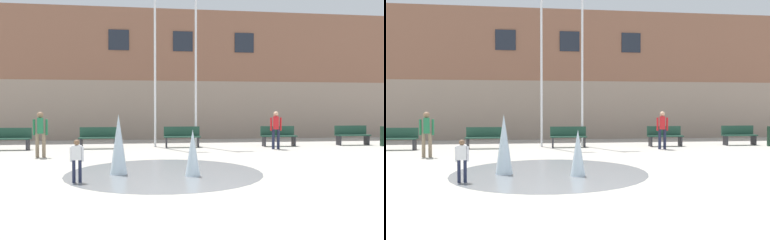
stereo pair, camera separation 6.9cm
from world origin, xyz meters
The scene contains 13 objects.
ground_plane centered at (0.00, 0.00, 0.00)m, with size 100.00×100.00×0.00m, color #B2ADA3.
library_building centered at (0.00, 18.69, 3.62)m, with size 36.00×6.05×7.24m.
splash_fountain centered at (-2.00, 4.60, 0.50)m, with size 5.14×5.14×1.56m.
park_bench_far_left centered at (-7.62, 11.11, 0.48)m, with size 1.60×0.44×0.91m.
park_bench_left_of_flagpoles centered at (-4.09, 11.24, 0.48)m, with size 1.60×0.44×0.91m.
park_bench_under_left_flagpole centered at (-0.49, 11.35, 0.48)m, with size 1.60×0.44×0.91m.
park_bench_under_right_flagpole centered at (3.91, 11.27, 0.48)m, with size 1.60×0.44×0.91m.
park_bench_far_right centered at (7.55, 11.37, 0.48)m, with size 1.60×0.44×0.91m.
child_with_pink_shirt centered at (-3.69, 3.67, 0.58)m, with size 0.31×0.13×0.99m.
adult_in_red centered at (3.34, 10.04, 0.93)m, with size 0.50×0.38×1.59m.
adult_watching centered at (-5.74, 8.47, 0.93)m, with size 0.50×0.38×1.59m.
flagpole_left centered at (-1.64, 11.75, 4.42)m, with size 0.80×0.10×8.34m.
flagpole_right centered at (0.21, 11.75, 4.36)m, with size 0.80×0.10×8.23m.
Camera 1 is at (-2.18, -5.07, 1.67)m, focal length 35.00 mm.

